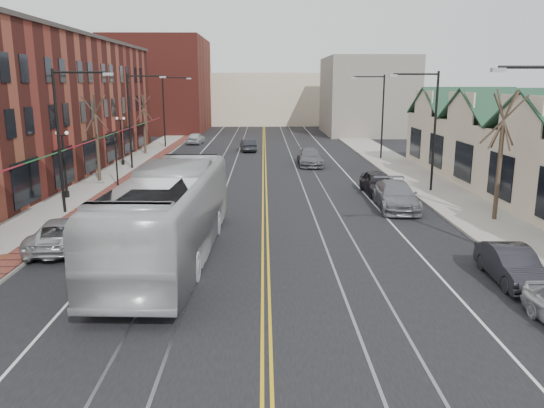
{
  "coord_description": "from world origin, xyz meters",
  "views": [
    {
      "loc": [
        -0.06,
        -13.76,
        7.4
      ],
      "look_at": [
        0.31,
        9.77,
        2.0
      ],
      "focal_mm": 35.0,
      "sensor_mm": 36.0,
      "label": 1
    }
  ],
  "objects_px": {
    "parked_car_b": "(512,265)",
    "parked_car_d": "(378,183)",
    "parked_suv": "(65,233)",
    "transit_bus": "(170,215)",
    "parked_car_c": "(396,196)"
  },
  "relations": [
    {
      "from": "parked_car_b",
      "to": "parked_car_d",
      "type": "xyz_separation_m",
      "value": [
        -1.64,
        16.21,
        0.1
      ]
    },
    {
      "from": "parked_suv",
      "to": "parked_car_b",
      "type": "distance_m",
      "value": 18.94
    },
    {
      "from": "parked_car_b",
      "to": "transit_bus",
      "type": "bearing_deg",
      "value": 169.73
    },
    {
      "from": "parked_car_b",
      "to": "parked_car_c",
      "type": "distance_m",
      "value": 12.07
    },
    {
      "from": "parked_car_b",
      "to": "parked_car_d",
      "type": "bearing_deg",
      "value": 97.94
    },
    {
      "from": "parked_suv",
      "to": "parked_car_d",
      "type": "xyz_separation_m",
      "value": [
        16.77,
        11.77,
        0.06
      ]
    },
    {
      "from": "parked_car_b",
      "to": "parked_suv",
      "type": "bearing_deg",
      "value": 168.62
    },
    {
      "from": "parked_suv",
      "to": "parked_car_c",
      "type": "height_order",
      "value": "parked_car_c"
    },
    {
      "from": "parked_suv",
      "to": "parked_car_d",
      "type": "bearing_deg",
      "value": -149.55
    },
    {
      "from": "parked_car_d",
      "to": "parked_suv",
      "type": "bearing_deg",
      "value": -146.9
    },
    {
      "from": "parked_car_b",
      "to": "parked_car_d",
      "type": "relative_size",
      "value": 0.9
    },
    {
      "from": "parked_suv",
      "to": "parked_car_c",
      "type": "distance_m",
      "value": 18.54
    },
    {
      "from": "parked_car_c",
      "to": "parked_car_d",
      "type": "height_order",
      "value": "parked_car_c"
    },
    {
      "from": "parked_car_d",
      "to": "parked_car_b",
      "type": "bearing_deg",
      "value": -86.19
    },
    {
      "from": "parked_suv",
      "to": "parked_car_b",
      "type": "relative_size",
      "value": 1.26
    }
  ]
}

